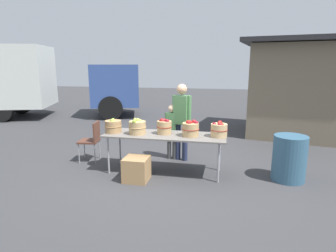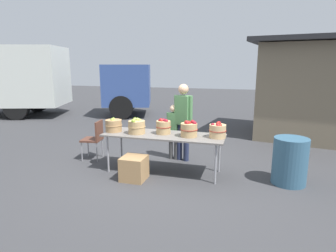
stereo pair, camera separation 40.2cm
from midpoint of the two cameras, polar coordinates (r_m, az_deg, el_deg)
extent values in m
plane|color=#38383A|center=(5.62, -2.72, -9.16)|extent=(40.00, 40.00, 0.00)
cube|color=slate|center=(5.40, -2.79, -1.87)|extent=(2.30, 0.76, 0.03)
cylinder|color=#99999E|center=(5.58, -13.89, -5.75)|extent=(0.04, 0.04, 0.72)
cylinder|color=#99999E|center=(5.06, 7.82, -7.37)|extent=(0.04, 0.04, 0.72)
cylinder|color=#99999E|center=(6.10, -11.46, -4.09)|extent=(0.04, 0.04, 0.72)
cylinder|color=#99999E|center=(5.63, 8.28, -5.36)|extent=(0.04, 0.04, 0.72)
cylinder|color=#A87F51|center=(5.67, -12.92, -0.11)|extent=(0.32, 0.32, 0.23)
torus|color=#A87F51|center=(5.67, -12.92, 0.01)|extent=(0.34, 0.34, 0.01)
sphere|color=#9EC647|center=(5.63, -12.88, 0.95)|extent=(0.07, 0.07, 0.07)
sphere|color=#9EC647|center=(5.66, -13.02, 0.96)|extent=(0.07, 0.07, 0.07)
sphere|color=#8CB738|center=(5.62, -13.15, 0.99)|extent=(0.08, 0.08, 0.08)
sphere|color=#7AA833|center=(5.64, -13.15, 1.00)|extent=(0.08, 0.08, 0.08)
sphere|color=#8CB738|center=(5.65, -12.98, 1.19)|extent=(0.07, 0.07, 0.07)
cylinder|color=tan|center=(5.46, -8.26, -0.34)|extent=(0.32, 0.32, 0.25)
torus|color=tan|center=(5.45, -8.26, -0.21)|extent=(0.34, 0.34, 0.01)
sphere|color=#9EC647|center=(5.53, -8.66, 1.00)|extent=(0.07, 0.07, 0.07)
sphere|color=#7AA833|center=(5.53, -8.05, 1.07)|extent=(0.08, 0.08, 0.08)
sphere|color=#9EC647|center=(5.50, -8.14, 1.16)|extent=(0.08, 0.08, 0.08)
sphere|color=#9EC647|center=(5.55, -8.66, 1.20)|extent=(0.08, 0.08, 0.08)
sphere|color=#8CB738|center=(5.31, -8.92, 0.87)|extent=(0.07, 0.07, 0.07)
sphere|color=#9EC647|center=(5.48, -7.74, 1.03)|extent=(0.07, 0.07, 0.07)
cylinder|color=tan|center=(5.42, -2.86, -0.30)|extent=(0.27, 0.27, 0.25)
torus|color=maroon|center=(5.41, -2.86, -0.17)|extent=(0.29, 0.29, 0.01)
sphere|color=maroon|center=(5.39, -2.88, 1.00)|extent=(0.07, 0.07, 0.07)
sphere|color=maroon|center=(5.40, -2.81, 1.17)|extent=(0.07, 0.07, 0.07)
sphere|color=maroon|center=(5.39, -3.35, 1.13)|extent=(0.08, 0.08, 0.08)
sphere|color=maroon|center=(5.39, -2.90, 1.06)|extent=(0.07, 0.07, 0.07)
sphere|color=#B22319|center=(5.38, -3.23, 1.04)|extent=(0.08, 0.08, 0.08)
sphere|color=maroon|center=(5.40, -3.54, 1.00)|extent=(0.08, 0.08, 0.08)
sphere|color=maroon|center=(5.34, -2.30, 0.97)|extent=(0.08, 0.08, 0.08)
cylinder|color=tan|center=(5.24, 2.35, -0.74)|extent=(0.30, 0.30, 0.25)
torus|color=maroon|center=(5.23, 2.35, -0.61)|extent=(0.32, 0.32, 0.01)
sphere|color=maroon|center=(5.18, 1.98, 0.64)|extent=(0.08, 0.08, 0.08)
sphere|color=maroon|center=(5.20, 3.47, 0.62)|extent=(0.08, 0.08, 0.08)
sphere|color=#B22319|center=(5.20, 2.15, 0.73)|extent=(0.08, 0.08, 0.08)
sphere|color=#B22319|center=(5.21, 2.36, 0.62)|extent=(0.08, 0.08, 0.08)
sphere|color=maroon|center=(5.26, 3.05, 0.86)|extent=(0.08, 0.08, 0.08)
sphere|color=maroon|center=(5.21, 2.49, 0.54)|extent=(0.07, 0.07, 0.07)
sphere|color=#B22319|center=(5.20, 1.80, 0.77)|extent=(0.07, 0.07, 0.07)
cylinder|color=tan|center=(5.24, 8.02, -0.88)|extent=(0.30, 0.30, 0.24)
torus|color=maroon|center=(5.24, 8.02, -0.76)|extent=(0.32, 0.32, 0.01)
sphere|color=maroon|center=(5.27, 8.23, 0.68)|extent=(0.08, 0.08, 0.08)
sphere|color=#B22319|center=(5.21, 8.08, 0.63)|extent=(0.07, 0.07, 0.07)
sphere|color=maroon|center=(5.18, 7.04, 0.35)|extent=(0.07, 0.07, 0.07)
sphere|color=maroon|center=(5.14, 8.12, 0.23)|extent=(0.08, 0.08, 0.08)
sphere|color=#B22319|center=(5.14, 8.51, 0.16)|extent=(0.08, 0.08, 0.08)
sphere|color=#B22319|center=(5.18, 8.10, 0.40)|extent=(0.07, 0.07, 0.07)
cylinder|color=#262D4C|center=(6.14, 1.53, -3.31)|extent=(0.12, 0.12, 0.81)
cylinder|color=#262D4C|center=(6.22, 0.14, -3.12)|extent=(0.12, 0.12, 0.81)
cube|color=#4C7F4C|center=(6.03, 0.85, 3.27)|extent=(0.35, 0.29, 0.60)
sphere|color=tan|center=(5.98, 0.87, 7.37)|extent=(0.22, 0.22, 0.22)
cylinder|color=#4C7F4C|center=(5.95, 2.37, 3.46)|extent=(0.08, 0.08, 0.54)
cylinder|color=#4C7F4C|center=(6.11, -0.62, 3.70)|extent=(0.08, 0.08, 0.54)
cylinder|color=#3F3F3F|center=(6.25, -0.55, -4.06)|extent=(0.09, 0.09, 0.59)
cylinder|color=#3F3F3F|center=(6.29, -1.61, -3.96)|extent=(0.09, 0.09, 0.59)
cube|color=#4C7F4C|center=(6.15, -1.10, 0.61)|extent=(0.24, 0.18, 0.44)
sphere|color=beige|center=(6.09, -1.12, 3.53)|extent=(0.16, 0.16, 0.16)
cylinder|color=#4C7F4C|center=(6.10, 0.04, 0.76)|extent=(0.06, 0.06, 0.39)
cylinder|color=#4C7F4C|center=(6.19, -2.23, 0.91)|extent=(0.06, 0.06, 0.39)
cube|color=#334C8C|center=(11.82, -11.31, 8.08)|extent=(2.36, 2.55, 1.60)
cube|color=black|center=(11.76, -7.19, 9.76)|extent=(0.58, 1.69, 0.80)
cylinder|color=black|center=(12.85, -11.51, 4.80)|extent=(0.94, 0.54, 0.90)
cylinder|color=black|center=(10.98, -12.41, 3.54)|extent=(0.94, 0.54, 0.90)
cylinder|color=black|center=(13.80, -28.05, 4.11)|extent=(0.94, 0.54, 0.90)
cylinder|color=black|center=(12.07, -31.35, 2.80)|extent=(0.94, 0.54, 0.90)
cube|color=#726651|center=(9.10, 24.86, 6.37)|extent=(3.39, 2.91, 2.60)
cube|color=#262628|center=(9.09, 25.66, 15.03)|extent=(3.97, 3.49, 0.12)
cube|color=white|center=(7.99, 28.38, 6.83)|extent=(1.38, 0.30, 0.90)
cube|color=brown|center=(6.39, -17.31, -2.92)|extent=(0.45, 0.45, 0.04)
cube|color=brown|center=(6.28, -15.90, -1.03)|extent=(0.09, 0.40, 0.40)
cylinder|color=gray|center=(6.66, -18.05, -4.41)|extent=(0.02, 0.02, 0.42)
cylinder|color=gray|center=(6.36, -19.16, -5.26)|extent=(0.02, 0.02, 0.42)
cylinder|color=gray|center=(6.55, -15.27, -4.52)|extent=(0.02, 0.02, 0.42)
cylinder|color=gray|center=(6.24, -16.26, -5.41)|extent=(0.02, 0.02, 0.42)
cylinder|color=#335972|center=(5.47, 21.19, -6.05)|extent=(0.58, 0.58, 0.82)
cube|color=#A87F51|center=(5.20, -8.54, -8.54)|extent=(0.43, 0.43, 0.43)
camera|label=1|loc=(0.20, -92.03, -0.44)|focal=30.46mm
camera|label=2|loc=(0.20, 87.97, 0.44)|focal=30.46mm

